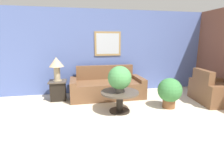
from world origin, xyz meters
TOP-DOWN VIEW (x-y plane):
  - ground_plane at (0.00, 0.00)m, footprint 20.00×20.00m
  - wall_back at (-0.01, 3.34)m, footprint 7.81×0.09m
  - couch_main at (-0.49, 2.72)m, footprint 2.13×0.97m
  - armchair at (2.29, 1.67)m, footprint 1.10×1.26m
  - coffee_table at (-0.39, 1.54)m, footprint 0.89×0.89m
  - side_table at (-1.90, 2.73)m, footprint 0.48×0.48m
  - table_lamp at (-1.90, 2.73)m, footprint 0.40×0.40m
  - potted_plant_on_table at (-0.41, 1.50)m, footprint 0.54×0.54m
  - potted_plant_floor at (0.88, 1.54)m, footprint 0.60×0.60m

SIDE VIEW (x-z plane):
  - ground_plane at x=0.00m, z-range 0.00..0.00m
  - side_table at x=-1.90m, z-range 0.01..0.56m
  - armchair at x=2.29m, z-range -0.16..0.74m
  - couch_main at x=-0.49m, z-range -0.16..0.75m
  - coffee_table at x=-0.39m, z-range 0.11..0.61m
  - potted_plant_floor at x=0.88m, z-range 0.05..0.80m
  - potted_plant_on_table at x=-0.41m, z-range 0.52..1.13m
  - table_lamp at x=-1.90m, z-range 0.68..1.34m
  - wall_back at x=-0.01m, z-range 0.00..2.60m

